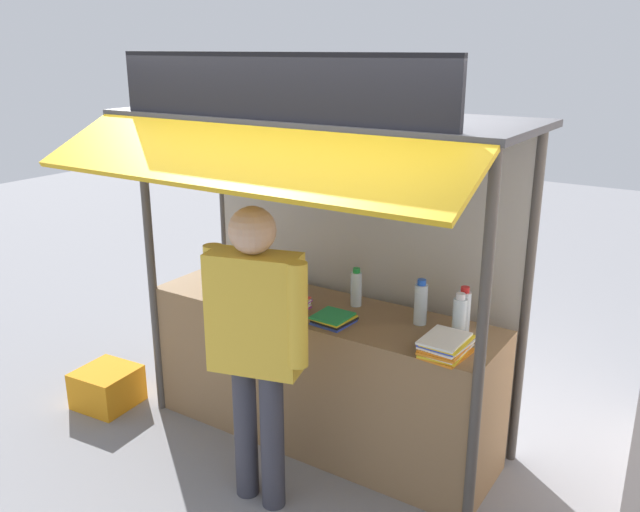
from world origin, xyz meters
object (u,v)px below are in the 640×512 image
(magazine_stack_back_right, at_px, (286,306))
(plastic_crate, at_px, (107,387))
(banana_bunch_leftmost, at_px, (304,185))
(vendor_person, at_px, (256,333))
(water_bottle_far_right, at_px, (356,288))
(water_bottle_mid_right, at_px, (421,303))
(water_bottle_left, at_px, (464,311))
(banana_bunch_inner_right, at_px, (160,164))
(water_bottle_far_left, at_px, (459,318))
(magazine_stack_back_left, at_px, (334,319))
(magazine_stack_right, at_px, (446,346))

(magazine_stack_back_right, distance_m, plastic_crate, 1.67)
(banana_bunch_leftmost, xyz_separation_m, vendor_person, (-0.10, -0.32, -0.77))
(water_bottle_far_right, distance_m, banana_bunch_leftmost, 0.97)
(water_bottle_mid_right, height_order, banana_bunch_leftmost, banana_bunch_leftmost)
(water_bottle_far_right, height_order, water_bottle_left, water_bottle_left)
(banana_bunch_inner_right, height_order, vendor_person, banana_bunch_inner_right)
(water_bottle_left, xyz_separation_m, water_bottle_far_left, (0.02, -0.12, 0.00))
(banana_bunch_inner_right, bearing_deg, water_bottle_mid_right, 19.08)
(water_bottle_far_right, xyz_separation_m, banana_bunch_leftmost, (-0.00, -0.59, 0.77))
(water_bottle_far_left, relative_size, banana_bunch_leftmost, 0.99)
(water_bottle_left, bearing_deg, water_bottle_mid_right, -172.57)
(magazine_stack_back_right, bearing_deg, magazine_stack_back_left, 1.29)
(banana_bunch_leftmost, height_order, plastic_crate, banana_bunch_leftmost)
(water_bottle_mid_right, bearing_deg, magazine_stack_back_left, -148.91)
(banana_bunch_inner_right, bearing_deg, magazine_stack_right, 7.07)
(water_bottle_far_right, xyz_separation_m, vendor_person, (-0.11, -0.91, 0.00))
(water_bottle_left, relative_size, plastic_crate, 0.70)
(vendor_person, bearing_deg, banana_bunch_leftmost, 56.60)
(banana_bunch_leftmost, xyz_separation_m, plastic_crate, (-1.72, -0.09, -1.70))
(water_bottle_left, height_order, water_bottle_mid_right, water_bottle_mid_right)
(banana_bunch_inner_right, relative_size, vendor_person, 0.15)
(magazine_stack_right, height_order, plastic_crate, magazine_stack_right)
(water_bottle_far_left, xyz_separation_m, magazine_stack_right, (0.01, -0.22, -0.08))
(water_bottle_far_right, relative_size, magazine_stack_right, 0.81)
(water_bottle_mid_right, bearing_deg, magazine_stack_right, -46.43)
(water_bottle_mid_right, xyz_separation_m, banana_bunch_inner_right, (-1.57, -0.54, 0.78))
(water_bottle_far_left, relative_size, plastic_crate, 0.71)
(magazine_stack_right, bearing_deg, water_bottle_left, 95.97)
(magazine_stack_back_right, bearing_deg, banana_bunch_leftmost, -39.23)
(water_bottle_left, distance_m, magazine_stack_back_right, 1.11)
(water_bottle_left, bearing_deg, magazine_stack_right, -84.03)
(water_bottle_far_right, distance_m, water_bottle_left, 0.73)
(water_bottle_mid_right, height_order, vendor_person, vendor_person)
(plastic_crate, bearing_deg, magazine_stack_back_right, 14.05)
(water_bottle_left, relative_size, banana_bunch_leftmost, 0.98)
(water_bottle_far_left, bearing_deg, banana_bunch_leftmost, -149.08)
(magazine_stack_back_right, height_order, plastic_crate, magazine_stack_back_right)
(vendor_person, bearing_deg, water_bottle_mid_right, 40.69)
(water_bottle_far_right, height_order, banana_bunch_leftmost, banana_bunch_leftmost)
(magazine_stack_right, bearing_deg, water_bottle_far_right, 155.22)
(water_bottle_left, relative_size, magazine_stack_right, 0.89)
(water_bottle_mid_right, xyz_separation_m, vendor_person, (-0.58, -0.86, -0.01))
(water_bottle_mid_right, relative_size, banana_bunch_leftmost, 1.00)
(water_bottle_far_right, relative_size, magazine_stack_back_right, 0.84)
(water_bottle_far_left, height_order, banana_bunch_leftmost, banana_bunch_leftmost)
(water_bottle_far_left, distance_m, magazine_stack_back_left, 0.76)
(banana_bunch_inner_right, xyz_separation_m, plastic_crate, (-0.63, -0.09, -1.71))
(water_bottle_far_right, height_order, water_bottle_mid_right, water_bottle_mid_right)
(magazine_stack_right, xyz_separation_m, vendor_person, (-0.88, -0.55, 0.07))
(water_bottle_far_right, height_order, plastic_crate, water_bottle_far_right)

